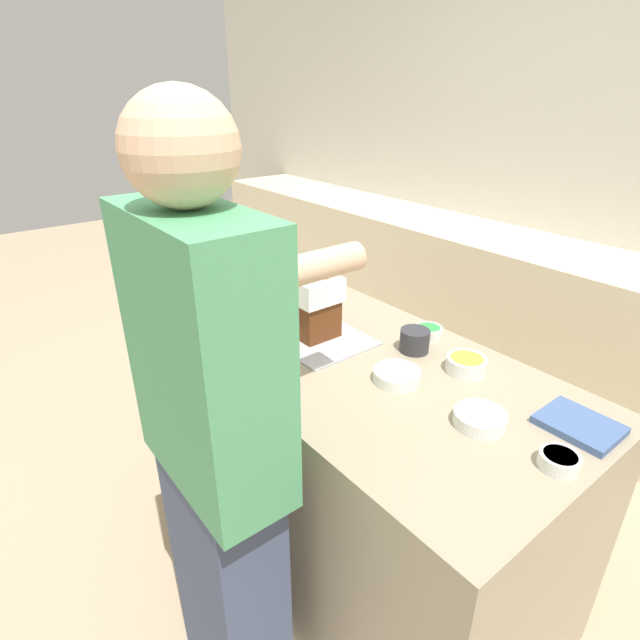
# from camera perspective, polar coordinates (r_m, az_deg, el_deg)

# --- Properties ---
(ground_plane) EXTENTS (12.00, 12.00, 0.00)m
(ground_plane) POSITION_cam_1_polar(r_m,az_deg,el_deg) (2.28, 0.25, -22.08)
(ground_plane) COLOR tan
(wall_back) EXTENTS (8.00, 0.05, 2.60)m
(wall_back) POSITION_cam_1_polar(r_m,az_deg,el_deg) (3.16, 30.05, 15.18)
(wall_back) COLOR beige
(wall_back) RESTS_ON ground_plane
(back_cabinet_block) EXTENTS (6.00, 0.60, 0.88)m
(back_cabinet_block) POSITION_cam_1_polar(r_m,az_deg,el_deg) (3.10, 24.25, -0.64)
(back_cabinet_block) COLOR beige
(back_cabinet_block) RESTS_ON ground_plane
(kitchen_island) EXTENTS (1.84, 0.77, 0.88)m
(kitchen_island) POSITION_cam_1_polar(r_m,az_deg,el_deg) (1.98, 0.27, -13.39)
(kitchen_island) COLOR gray
(kitchen_island) RESTS_ON ground_plane
(baking_tray) EXTENTS (0.40, 0.29, 0.01)m
(baking_tray) POSITION_cam_1_polar(r_m,az_deg,el_deg) (1.75, -0.85, -1.68)
(baking_tray) COLOR #B2B2BC
(baking_tray) RESTS_ON kitchen_island
(gingerbread_house) EXTENTS (0.17, 0.16, 0.30)m
(gingerbread_house) POSITION_cam_1_polar(r_m,az_deg,el_deg) (1.70, -0.86, 1.86)
(gingerbread_house) COLOR #5B2D14
(gingerbread_house) RESTS_ON baking_tray
(decorative_tree) EXTENTS (0.17, 0.17, 0.30)m
(decorative_tree) POSITION_cam_1_polar(r_m,az_deg,el_deg) (1.96, -5.49, 5.97)
(decorative_tree) COLOR #DBD675
(decorative_tree) RESTS_ON kitchen_island
(candy_bowl_far_left) EXTENTS (0.13, 0.13, 0.04)m
(candy_bowl_far_left) POSITION_cam_1_polar(r_m,az_deg,el_deg) (1.37, 17.82, -10.63)
(candy_bowl_far_left) COLOR white
(candy_bowl_far_left) RESTS_ON kitchen_island
(candy_bowl_near_tray_right) EXTENTS (0.13, 0.13, 0.05)m
(candy_bowl_near_tray_right) POSITION_cam_1_polar(r_m,az_deg,el_deg) (2.19, -7.23, 4.60)
(candy_bowl_near_tray_right) COLOR white
(candy_bowl_near_tray_right) RESTS_ON kitchen_island
(candy_bowl_far_right) EXTENTS (0.13, 0.13, 0.05)m
(candy_bowl_far_right) POSITION_cam_1_polar(r_m,az_deg,el_deg) (2.21, -2.39, 4.83)
(candy_bowl_far_right) COLOR white
(candy_bowl_far_right) RESTS_ON kitchen_island
(candy_bowl_near_tray_left) EXTENTS (0.09, 0.09, 0.04)m
(candy_bowl_near_tray_left) POSITION_cam_1_polar(r_m,az_deg,el_deg) (1.30, 25.67, -14.26)
(candy_bowl_near_tray_left) COLOR white
(candy_bowl_near_tray_left) RESTS_ON kitchen_island
(candy_bowl_behind_tray) EXTENTS (0.10, 0.10, 0.04)m
(candy_bowl_behind_tray) POSITION_cam_1_polar(r_m,az_deg,el_deg) (1.78, 12.31, -1.24)
(candy_bowl_behind_tray) COLOR silver
(candy_bowl_behind_tray) RESTS_ON kitchen_island
(candy_bowl_beside_tree) EXTENTS (0.12, 0.12, 0.05)m
(candy_bowl_beside_tree) POSITION_cam_1_polar(r_m,az_deg,el_deg) (1.59, 16.37, -4.83)
(candy_bowl_beside_tree) COLOR white
(candy_bowl_beside_tree) RESTS_ON kitchen_island
(candy_bowl_front_corner) EXTENTS (0.14, 0.14, 0.04)m
(candy_bowl_front_corner) POSITION_cam_1_polar(r_m,az_deg,el_deg) (1.50, 8.75, -6.24)
(candy_bowl_front_corner) COLOR white
(candy_bowl_front_corner) RESTS_ON kitchen_island
(cookbook) EXTENTS (0.19, 0.15, 0.02)m
(cookbook) POSITION_cam_1_polar(r_m,az_deg,el_deg) (1.46, 27.50, -10.59)
(cookbook) COLOR #3F598C
(cookbook) RESTS_ON kitchen_island
(mug) EXTENTS (0.10, 0.10, 0.08)m
(mug) POSITION_cam_1_polar(r_m,az_deg,el_deg) (1.66, 10.76, -2.31)
(mug) COLOR #2D2D33
(mug) RESTS_ON kitchen_island
(person) EXTENTS (0.44, 0.55, 1.68)m
(person) POSITION_cam_1_polar(r_m,az_deg,el_deg) (1.27, -11.72, -14.68)
(person) COLOR #424C6B
(person) RESTS_ON ground_plane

